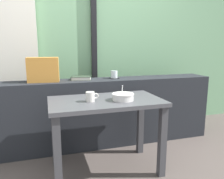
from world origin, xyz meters
TOP-DOWN VIEW (x-y plane):
  - ground at (0.00, 0.00)m, footprint 8.00×8.00m
  - outdoor_backdrop at (0.00, 1.14)m, footprint 4.80×0.08m
  - curtain_left_panel at (-0.91, 1.04)m, footprint 0.56×0.06m
  - window_divider_post at (0.09, 1.07)m, footprint 0.07×0.05m
  - dark_console_ledge at (0.00, 0.55)m, footprint 2.80×0.34m
  - breakfast_table at (-0.05, -0.03)m, footprint 1.00×0.58m
  - coaster_square at (0.22, 0.58)m, footprint 0.10×0.10m
  - juice_glass at (0.22, 0.58)m, footprint 0.08×0.08m
  - closed_book at (-0.17, 0.59)m, footprint 0.25×0.20m
  - throw_pillow at (-0.58, 0.55)m, footprint 0.33×0.17m
  - soup_bowl at (0.09, -0.10)m, footprint 0.20×0.20m
  - ceramic_mug at (-0.20, -0.06)m, footprint 0.11×0.08m

SIDE VIEW (x-z plane):
  - ground at x=0.00m, z-range 0.00..0.00m
  - dark_console_ledge at x=0.00m, z-range 0.00..0.79m
  - breakfast_table at x=-0.05m, z-range 0.22..0.91m
  - soup_bowl at x=0.09m, z-range 0.65..0.79m
  - ceramic_mug at x=-0.20m, z-range 0.69..0.77m
  - coaster_square at x=0.22m, z-range 0.79..0.79m
  - closed_book at x=-0.17m, z-range 0.79..0.82m
  - juice_glass at x=0.22m, z-range 0.79..0.87m
  - throw_pillow at x=-0.58m, z-range 0.79..1.05m
  - curtain_left_panel at x=-0.91m, z-range 0.00..2.50m
  - window_divider_post at x=0.09m, z-range 0.00..2.60m
  - outdoor_backdrop at x=0.00m, z-range 0.00..2.80m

